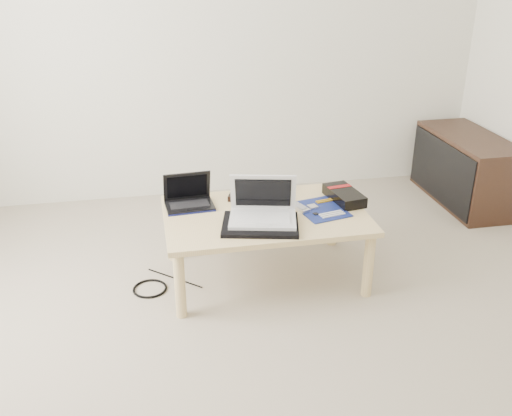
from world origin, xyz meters
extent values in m
plane|color=#B1A28F|center=(0.00, 0.00, 0.00)|extent=(4.00, 4.00, 0.00)
cube|color=silver|center=(0.00, 2.05, 1.30)|extent=(4.00, 0.10, 2.60)
cube|color=#D3BC7F|center=(0.11, 0.68, 0.39)|extent=(1.10, 0.70, 0.03)
cylinder|color=#D3BC7F|center=(-0.39, 0.38, 0.18)|extent=(0.06, 0.06, 0.37)
cylinder|color=#D3BC7F|center=(0.61, 0.38, 0.18)|extent=(0.06, 0.06, 0.37)
cylinder|color=#D3BC7F|center=(-0.39, 0.98, 0.18)|extent=(0.06, 0.06, 0.37)
cylinder|color=#D3BC7F|center=(0.61, 0.98, 0.18)|extent=(0.06, 0.06, 0.37)
cube|color=#3A2418|center=(1.78, 1.45, 0.25)|extent=(0.40, 0.90, 0.50)
cube|color=black|center=(1.58, 1.45, 0.25)|extent=(0.02, 0.86, 0.44)
cube|color=black|center=(0.12, 0.94, 0.42)|extent=(0.38, 0.35, 0.03)
cube|color=black|center=(-0.29, 0.84, 0.41)|extent=(0.28, 0.20, 0.02)
cube|color=black|center=(-0.29, 0.84, 0.42)|extent=(0.22, 0.12, 0.00)
cube|color=black|center=(-0.28, 0.77, 0.42)|extent=(0.06, 0.03, 0.00)
cube|color=black|center=(-0.29, 0.91, 0.50)|extent=(0.27, 0.08, 0.17)
cube|color=black|center=(-0.29, 0.90, 0.50)|extent=(0.23, 0.06, 0.14)
cube|color=#0D1249|center=(-0.28, 0.75, 0.40)|extent=(0.26, 0.03, 0.01)
cube|color=black|center=(0.04, 0.69, 0.41)|extent=(0.27, 0.24, 0.01)
cube|color=white|center=(0.04, 0.69, 0.41)|extent=(0.21, 0.19, 0.00)
cube|color=silver|center=(0.29, 0.74, 0.41)|extent=(0.13, 0.23, 0.02)
cube|color=#9B9A9F|center=(0.29, 0.74, 0.42)|extent=(0.11, 0.19, 0.00)
cube|color=black|center=(0.05, 0.53, 0.41)|extent=(0.45, 0.37, 0.02)
cube|color=silver|center=(0.07, 0.56, 0.43)|extent=(0.39, 0.31, 0.02)
cube|color=white|center=(0.07, 0.55, 0.44)|extent=(0.31, 0.19, 0.00)
cube|color=silver|center=(0.05, 0.47, 0.44)|extent=(0.08, 0.05, 0.00)
cube|color=silver|center=(0.09, 0.63, 0.55)|extent=(0.36, 0.17, 0.22)
cube|color=black|center=(0.09, 0.63, 0.55)|extent=(0.30, 0.13, 0.18)
cube|color=#0D1453|center=(0.42, 0.66, 0.40)|extent=(0.30, 0.34, 0.01)
cube|color=silver|center=(0.38, 0.70, 0.41)|extent=(0.06, 0.06, 0.01)
cube|color=#C08916|center=(0.47, 0.77, 0.41)|extent=(0.10, 0.03, 0.01)
cube|color=#C08916|center=(0.47, 0.75, 0.41)|extent=(0.10, 0.03, 0.01)
cube|color=silver|center=(0.46, 0.60, 0.41)|extent=(0.14, 0.04, 0.01)
cube|color=silver|center=(0.46, 0.58, 0.41)|extent=(0.14, 0.04, 0.01)
cube|color=silver|center=(0.46, 0.56, 0.41)|extent=(0.14, 0.04, 0.01)
cube|color=black|center=(0.37, 0.60, 0.41)|extent=(0.03, 0.03, 0.01)
cube|color=black|center=(0.59, 0.76, 0.43)|extent=(0.18, 0.30, 0.06)
cube|color=#9B0E10|center=(0.58, 0.82, 0.46)|extent=(0.15, 0.06, 0.00)
torus|color=black|center=(-0.02, 0.71, 0.41)|extent=(0.10, 0.10, 0.01)
torus|color=black|center=(-0.54, 0.66, 0.01)|extent=(0.25, 0.25, 0.01)
cylinder|color=black|center=(-0.40, 0.75, 0.00)|extent=(0.29, 0.26, 0.01)
camera|label=1|loc=(-0.49, -2.08, 1.73)|focal=40.00mm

